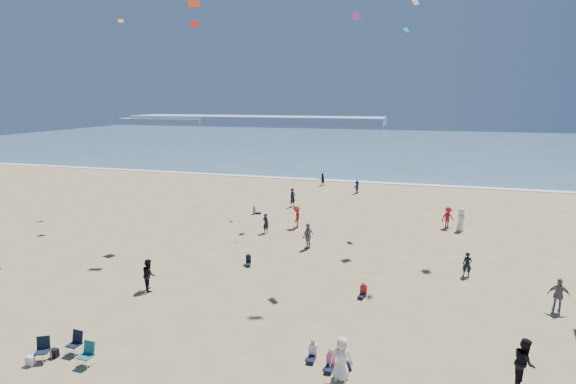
# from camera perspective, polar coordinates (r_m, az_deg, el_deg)

# --- Properties ---
(ocean) EXTENTS (220.00, 100.00, 0.06)m
(ocean) POSITION_cam_1_polar(r_m,az_deg,el_deg) (109.23, 11.86, 5.93)
(ocean) COLOR #476B84
(ocean) RESTS_ON ground
(surf_line) EXTENTS (220.00, 1.20, 0.08)m
(surf_line) POSITION_cam_1_polar(r_m,az_deg,el_deg) (59.94, 8.05, 1.35)
(surf_line) COLOR white
(surf_line) RESTS_ON ground
(headland_far) EXTENTS (110.00, 20.00, 3.20)m
(headland_far) POSITION_cam_1_polar(r_m,az_deg,el_deg) (195.87, -4.27, 9.12)
(headland_far) COLOR #7A8EA8
(headland_far) RESTS_ON ground
(headland_near) EXTENTS (40.00, 14.00, 2.00)m
(headland_near) POSITION_cam_1_polar(r_m,az_deg,el_deg) (208.87, -15.22, 8.75)
(headland_near) COLOR #7A8EA8
(headland_near) RESTS_ON ground
(standing_flyers) EXTENTS (33.65, 46.93, 1.94)m
(standing_flyers) POSITION_cam_1_polar(r_m,az_deg,el_deg) (32.22, 8.23, -6.27)
(standing_flyers) COLOR #355F93
(standing_flyers) RESTS_ON ground
(seated_group) EXTENTS (13.00, 23.24, 0.84)m
(seated_group) POSITION_cam_1_polar(r_m,az_deg,el_deg) (27.46, 0.51, -10.46)
(seated_group) COLOR silver
(seated_group) RESTS_ON ground
(chair_cluster) EXTENTS (2.72, 1.53, 1.00)m
(chair_cluster) POSITION_cam_1_polar(r_m,az_deg,el_deg) (22.02, -26.25, -17.51)
(chair_cluster) COLOR black
(chair_cluster) RESTS_ON ground
(white_tote) EXTENTS (0.35, 0.20, 0.40)m
(white_tote) POSITION_cam_1_polar(r_m,az_deg,el_deg) (22.50, -29.90, -18.10)
(white_tote) COLOR silver
(white_tote) RESTS_ON ground
(black_backpack) EXTENTS (0.30, 0.22, 0.38)m
(black_backpack) POSITION_cam_1_polar(r_m,az_deg,el_deg) (22.64, -27.50, -17.69)
(black_backpack) COLOR black
(black_backpack) RESTS_ON ground
(navy_bag) EXTENTS (0.28, 0.18, 0.34)m
(navy_bag) POSITION_cam_1_polar(r_m,az_deg,el_deg) (19.74, 7.71, -21.03)
(navy_bag) COLOR black
(navy_bag) RESTS_ON ground
(kites_aloft) EXTENTS (44.17, 39.78, 25.98)m
(kites_aloft) POSITION_cam_1_polar(r_m,az_deg,el_deg) (25.98, 20.94, 21.29)
(kites_aloft) COLOR #21BDC8
(kites_aloft) RESTS_ON ground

